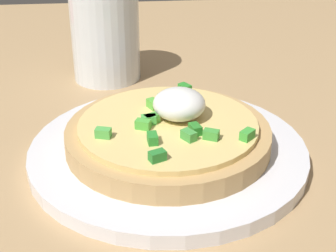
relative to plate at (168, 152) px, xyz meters
The scene contains 4 objects.
dining_table 14.14cm from the plate, 113.88° to the left, with size 124.61×89.79×3.43cm, color tan.
plate is the anchor object (origin of this frame).
pizza 1.98cm from the plate, 33.60° to the left, with size 18.33×18.33×5.05cm.
cup_near 21.21cm from the plate, 105.28° to the left, with size 8.18×8.18×10.75cm.
Camera 1 is at (1.80, -52.52, 27.78)cm, focal length 54.46 mm.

